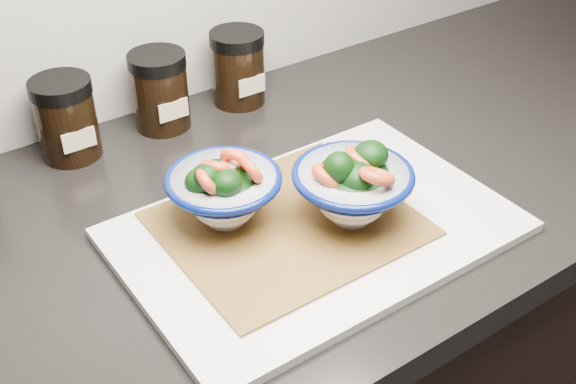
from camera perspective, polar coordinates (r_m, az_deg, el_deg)
countertop at (r=0.89m, az=-6.98°, el=-3.75°), size 3.50×0.60×0.04m
cutting_board at (r=0.85m, az=2.22°, el=-3.01°), size 0.45×0.30×0.01m
bamboo_mat at (r=0.85m, az=-0.00°, el=-2.53°), size 0.28×0.24×0.00m
bowl_left at (r=0.83m, az=-5.11°, el=0.11°), size 0.14×0.14×0.10m
bowl_right at (r=0.83m, az=5.13°, el=0.49°), size 0.14×0.14×0.10m
spice_jar_c at (r=1.01m, az=-17.11°, el=5.57°), size 0.08×0.08×0.11m
spice_jar_d at (r=1.05m, az=-10.08°, el=7.89°), size 0.08×0.08×0.11m
spice_jar_e at (r=1.11m, az=-3.97°, el=9.79°), size 0.08×0.08×0.11m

